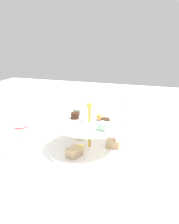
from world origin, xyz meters
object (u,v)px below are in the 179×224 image
tiered_serving_stand (89,137)px  water_glass_tall_right (130,112)px  water_glass_short_left (7,146)px  butter_knife_right (63,119)px  teacup_with_saucer (21,131)px

tiered_serving_stand → water_glass_tall_right: tiered_serving_stand is taller
tiered_serving_stand → water_glass_tall_right: size_ratio=2.18×
tiered_serving_stand → water_glass_tall_right: (-0.26, 0.10, 0.02)m
water_glass_short_left → butter_knife_right: (-0.38, 0.03, -0.04)m
tiered_serving_stand → butter_knife_right: (-0.25, -0.22, -0.04)m
water_glass_tall_right → butter_knife_right: bearing=-87.7°
water_glass_tall_right → water_glass_short_left: (0.39, -0.35, -0.03)m
tiered_serving_stand → water_glass_tall_right: 0.28m
teacup_with_saucer → butter_knife_right: bearing=162.2°
water_glass_tall_right → butter_knife_right: 0.33m
tiered_serving_stand → teacup_with_saucer: size_ratio=3.27×
water_glass_tall_right → butter_knife_right: size_ratio=0.79×
water_glass_tall_right → teacup_with_saucer: water_glass_tall_right is taller
teacup_with_saucer → butter_knife_right: (-0.23, 0.07, -0.02)m
water_glass_short_left → teacup_with_saucer: water_glass_short_left is taller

